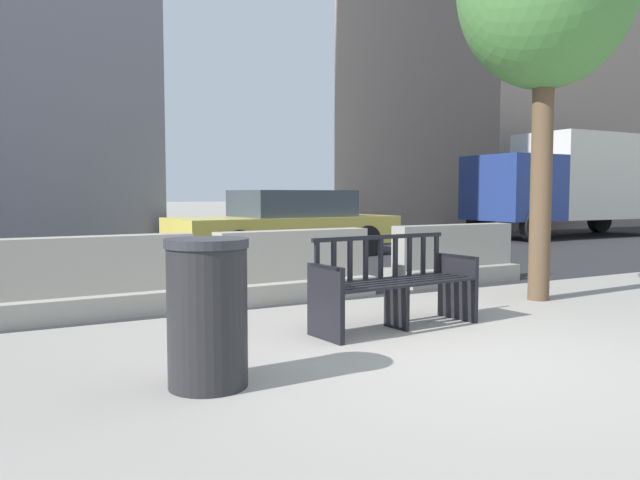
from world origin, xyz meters
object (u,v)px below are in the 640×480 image
object	(u,v)px
jersey_barrier_left	(98,283)
car_taxi_near	(286,223)
delivery_truck	(576,181)
street_bench	(395,287)
jersey_barrier_right	(453,259)
jersey_barrier_centre	(294,271)
trash_bin	(207,313)

from	to	relation	value
jersey_barrier_left	car_taxi_near	distance (m)	6.51
delivery_truck	street_bench	bearing A→B (deg)	-147.48
jersey_barrier_left	jersey_barrier_right	xyz separation A→B (m)	(4.93, 0.09, 0.00)
jersey_barrier_right	jersey_barrier_centre	bearing A→B (deg)	-177.60
car_taxi_near	trash_bin	distance (m)	8.72
street_bench	jersey_barrier_right	size ratio (longest dim) A/B	0.86
street_bench	delivery_truck	distance (m)	14.68
street_bench	jersey_barrier_left	bearing A→B (deg)	139.43
street_bench	trash_bin	bearing A→B (deg)	-157.85
jersey_barrier_centre	jersey_barrier_left	xyz separation A→B (m)	(-2.29, 0.02, 0.00)
street_bench	delivery_truck	bearing A→B (deg)	32.52
street_bench	car_taxi_near	distance (m)	7.05
jersey_barrier_left	trash_bin	xyz separation A→B (m)	(0.21, -2.90, 0.16)
street_bench	trash_bin	xyz separation A→B (m)	(-2.15, -0.88, 0.10)
jersey_barrier_centre	trash_bin	xyz separation A→B (m)	(-2.08, -2.88, 0.16)
jersey_barrier_centre	car_taxi_near	world-z (taller)	car_taxi_near
jersey_barrier_right	car_taxi_near	world-z (taller)	car_taxi_near
jersey_barrier_right	delivery_truck	size ratio (longest dim) A/B	0.29
jersey_barrier_centre	car_taxi_near	size ratio (longest dim) A/B	0.43
trash_bin	jersey_barrier_centre	bearing A→B (deg)	54.15
street_bench	jersey_barrier_left	distance (m)	3.11
car_taxi_near	trash_bin	bearing A→B (deg)	-119.38
jersey_barrier_centre	jersey_barrier_left	size ratio (longest dim) A/B	1.00
street_bench	jersey_barrier_left	size ratio (longest dim) A/B	0.85
jersey_barrier_left	trash_bin	size ratio (longest dim) A/B	2.05
jersey_barrier_right	street_bench	bearing A→B (deg)	-140.54
car_taxi_near	delivery_truck	world-z (taller)	delivery_truck
jersey_barrier_right	jersey_barrier_left	bearing A→B (deg)	-178.98
street_bench	car_taxi_near	xyz separation A→B (m)	(2.12, 6.72, 0.28)
jersey_barrier_left	jersey_barrier_right	distance (m)	4.93
jersey_barrier_centre	car_taxi_near	xyz separation A→B (m)	(2.20, 4.72, 0.34)
car_taxi_near	delivery_truck	size ratio (longest dim) A/B	0.69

